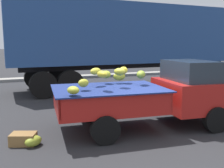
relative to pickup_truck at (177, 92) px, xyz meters
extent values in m
plane|color=#28282B|center=(-1.00, 0.03, -0.88)|extent=(220.00, 220.00, 0.00)
cube|color=gray|center=(-1.00, 10.17, -0.80)|extent=(80.00, 0.80, 0.16)
cube|color=#B21E19|center=(0.56, -0.06, -0.09)|extent=(2.01, 1.88, 0.78)
cube|color=#28333D|center=(0.38, -0.04, 0.56)|extent=(1.16, 1.60, 0.52)
cube|color=#B7BABC|center=(1.43, -0.14, -0.46)|extent=(0.28, 1.64, 0.18)
cube|color=#B21E19|center=(-1.86, 0.18, -0.30)|extent=(2.70, 1.95, 0.08)
cube|color=#B21E19|center=(-1.78, 1.00, -0.04)|extent=(2.54, 0.30, 0.44)
cube|color=#B21E19|center=(-1.94, -0.65, -0.04)|extent=(2.54, 0.30, 0.44)
cube|color=#B21E19|center=(-0.61, 0.06, -0.04)|extent=(0.21, 1.71, 0.44)
cube|color=#B21E19|center=(-3.10, 0.30, -0.04)|extent=(0.21, 1.71, 0.44)
cube|color=#B21914|center=(-1.77, 1.03, -0.08)|extent=(2.43, 0.25, 0.07)
cube|color=navy|center=(-1.86, 0.18, 0.19)|extent=(2.83, 2.08, 0.03)
ellipsoid|color=#A5A72A|center=(-1.35, 0.70, 0.40)|extent=(0.35, 0.22, 0.22)
ellipsoid|color=gold|center=(-2.52, 0.02, 0.38)|extent=(0.33, 0.30, 0.19)
ellipsoid|color=yellow|center=(-1.22, 0.71, 0.55)|extent=(0.38, 0.40, 0.20)
ellipsoid|color=gold|center=(-1.61, 0.10, 0.59)|extent=(0.33, 0.36, 0.18)
ellipsoid|color=gold|center=(-2.07, 0.53, 0.58)|extent=(0.42, 0.39, 0.18)
ellipsoid|color=#99A129|center=(-1.70, 0.78, 0.46)|extent=(0.30, 0.33, 0.21)
ellipsoid|color=gold|center=(-2.13, -0.15, 0.58)|extent=(0.22, 0.37, 0.16)
ellipsoid|color=olive|center=(-0.94, 0.25, 0.48)|extent=(0.38, 0.42, 0.21)
ellipsoid|color=gold|center=(-2.88, -0.48, 0.32)|extent=(0.28, 0.35, 0.17)
cylinder|color=black|center=(0.69, 0.76, -0.56)|extent=(0.66, 0.26, 0.64)
cylinder|color=black|center=(0.53, -0.88, -0.56)|extent=(0.66, 0.26, 0.64)
cylinder|color=black|center=(-2.07, 1.03, -0.56)|extent=(0.66, 0.26, 0.64)
cylinder|color=black|center=(-2.23, -0.62, -0.56)|extent=(0.66, 0.26, 0.64)
cube|color=navy|center=(1.75, 5.98, 1.72)|extent=(12.06, 2.82, 2.70)
cube|color=black|center=(1.75, 5.98, 0.22)|extent=(11.05, 0.69, 0.30)
cylinder|color=black|center=(-1.88, 7.08, -0.34)|extent=(1.09, 0.33, 1.08)
cylinder|color=black|center=(-1.82, 4.68, -0.34)|extent=(1.09, 0.33, 1.08)
cylinder|color=black|center=(-2.96, 7.05, -0.34)|extent=(1.09, 0.33, 1.08)
cylinder|color=black|center=(-2.90, 4.65, -0.34)|extent=(1.09, 0.33, 1.08)
cylinder|color=#38383A|center=(5.04, 6.06, -0.25)|extent=(0.18, 0.18, 1.25)
ellipsoid|color=#95A52E|center=(-3.68, -0.15, -0.77)|extent=(0.48, 0.46, 0.22)
cube|color=olive|center=(-3.87, 0.02, -0.76)|extent=(0.61, 0.52, 0.24)
camera|label=1|loc=(-4.03, -5.55, 1.26)|focal=41.09mm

